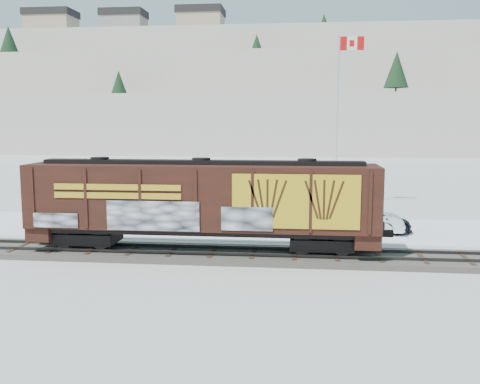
# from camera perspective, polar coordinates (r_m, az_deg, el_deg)

# --- Properties ---
(ground) EXTENTS (500.00, 500.00, 0.00)m
(ground) POSITION_cam_1_polar(r_m,az_deg,el_deg) (26.40, 1.44, -7.05)
(ground) COLOR white
(ground) RESTS_ON ground
(rail_track) EXTENTS (50.00, 3.40, 0.43)m
(rail_track) POSITION_cam_1_polar(r_m,az_deg,el_deg) (26.37, 1.44, -6.75)
(rail_track) COLOR #59544C
(rail_track) RESTS_ON ground
(parking_strip) EXTENTS (40.00, 8.00, 0.03)m
(parking_strip) POSITION_cam_1_polar(r_m,az_deg,el_deg) (33.69, 2.52, -3.83)
(parking_strip) COLOR white
(parking_strip) RESTS_ON ground
(hillside) EXTENTS (360.00, 110.00, 93.00)m
(hillside) POSITION_cam_1_polar(r_m,az_deg,el_deg) (165.45, 5.59, 10.17)
(hillside) COLOR white
(hillside) RESTS_ON ground
(hopper_railcar) EXTENTS (16.96, 3.06, 4.36)m
(hopper_railcar) POSITION_cam_1_polar(r_m,az_deg,el_deg) (26.16, -4.11, -0.81)
(hopper_railcar) COLOR black
(hopper_railcar) RESTS_ON rail_track
(flagpole) EXTENTS (2.30, 0.90, 13.08)m
(flagpole) POSITION_cam_1_polar(r_m,az_deg,el_deg) (41.37, 10.39, 5.06)
(flagpole) COLOR silver
(flagpole) RESTS_ON ground
(car_silver) EXTENTS (4.95, 3.37, 1.57)m
(car_silver) POSITION_cam_1_polar(r_m,az_deg,el_deg) (35.16, -11.84, -2.18)
(car_silver) COLOR silver
(car_silver) RESTS_ON parking_strip
(car_white) EXTENTS (5.32, 2.12, 1.72)m
(car_white) POSITION_cam_1_polar(r_m,az_deg,el_deg) (32.70, 12.52, -2.79)
(car_white) COLOR white
(car_white) RESTS_ON parking_strip
(car_dark) EXTENTS (5.61, 3.98, 1.51)m
(car_dark) POSITION_cam_1_polar(r_m,az_deg,el_deg) (32.52, 13.63, -3.07)
(car_dark) COLOR black
(car_dark) RESTS_ON parking_strip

